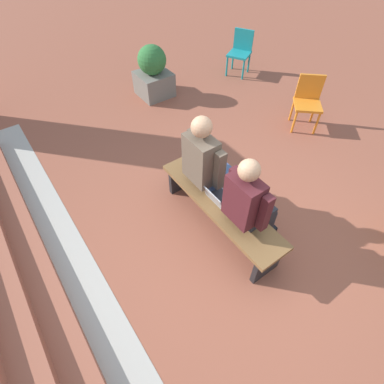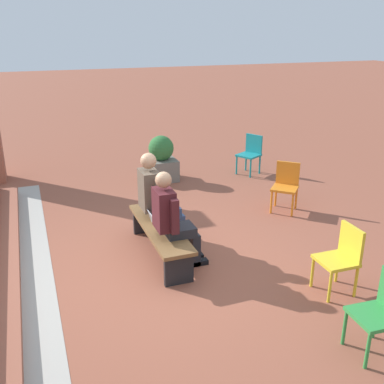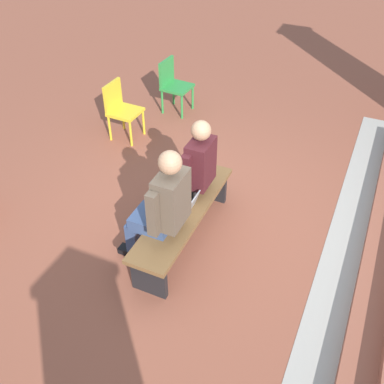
% 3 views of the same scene
% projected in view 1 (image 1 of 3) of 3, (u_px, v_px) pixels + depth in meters
% --- Properties ---
extents(ground_plane, '(60.00, 60.00, 0.00)m').
position_uv_depth(ground_plane, '(234.00, 246.00, 3.54)').
color(ground_plane, brown).
extents(concrete_strip, '(7.40, 0.40, 0.01)m').
position_uv_depth(concrete_strip, '(93.00, 301.00, 3.10)').
color(concrete_strip, '#A8A399').
rests_on(concrete_strip, ground).
extents(brick_steps, '(6.60, 0.90, 0.45)m').
position_uv_depth(brick_steps, '(10.00, 341.00, 2.67)').
color(brick_steps, '#93513D').
rests_on(brick_steps, ground).
extents(bench, '(1.80, 0.44, 0.45)m').
position_uv_depth(bench, '(220.00, 207.00, 3.49)').
color(bench, brown).
rests_on(bench, ground).
extents(person_student, '(0.54, 0.68, 1.34)m').
position_uv_depth(person_student, '(250.00, 203.00, 3.05)').
color(person_student, '#232328').
rests_on(person_student, ground).
extents(person_adult, '(0.58, 0.73, 1.40)m').
position_uv_depth(person_adult, '(208.00, 164.00, 3.42)').
color(person_adult, '#384C75').
rests_on(person_adult, ground).
extents(laptop, '(0.32, 0.29, 0.21)m').
position_uv_depth(laptop, '(219.00, 198.00, 3.39)').
color(laptop, '#9EA0A5').
rests_on(laptop, bench).
extents(plastic_chair_by_pillar, '(0.59, 0.59, 0.84)m').
position_uv_depth(plastic_chair_by_pillar, '(308.00, 99.00, 4.85)').
color(plastic_chair_by_pillar, orange).
rests_on(plastic_chair_by_pillar, ground).
extents(plastic_chair_near_bench_left, '(0.57, 0.57, 0.84)m').
position_uv_depth(plastic_chair_near_bench_left, '(241.00, 50.00, 6.14)').
color(plastic_chair_near_bench_left, teal).
rests_on(plastic_chair_near_bench_left, ground).
extents(planter, '(0.60, 0.60, 0.94)m').
position_uv_depth(planter, '(153.00, 73.00, 5.55)').
color(planter, '#6B665B').
rests_on(planter, ground).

